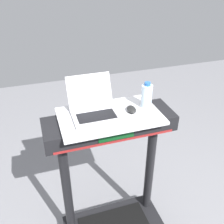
{
  "coord_description": "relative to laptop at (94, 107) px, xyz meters",
  "views": [
    {
      "loc": [
        -0.44,
        -0.71,
        2.07
      ],
      "look_at": [
        0.0,
        0.65,
        1.21
      ],
      "focal_mm": 41.82,
      "sensor_mm": 36.0,
      "label": 1
    }
  ],
  "objects": [
    {
      "name": "desk_board",
      "position": [
        0.1,
        -0.05,
        -0.06
      ],
      "size": [
        0.68,
        0.41,
        0.02
      ],
      "primitive_type": "cube",
      "color": "silver",
      "rests_on": "treadmill_base"
    },
    {
      "name": "laptop",
      "position": [
        0.0,
        0.0,
        0.0
      ],
      "size": [
        0.3,
        0.32,
        0.23
      ],
      "rotation": [
        0.0,
        0.0,
        -0.01
      ],
      "color": "#B7B7BC",
      "rests_on": "desk_board"
    },
    {
      "name": "computer_mouse",
      "position": [
        0.25,
        -0.05,
        -0.03
      ],
      "size": [
        0.07,
        0.1,
        0.03
      ],
      "primitive_type": "ellipsoid",
      "rotation": [
        0.0,
        0.0,
        -0.07
      ],
      "color": "black",
      "rests_on": "desk_board"
    },
    {
      "name": "water_bottle",
      "position": [
        0.37,
        -0.02,
        0.04
      ],
      "size": [
        0.08,
        0.08,
        0.19
      ],
      "color": "silver",
      "rests_on": "desk_board"
    }
  ]
}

